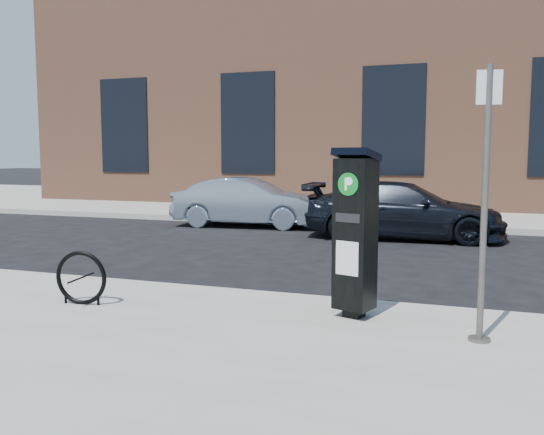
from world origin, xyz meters
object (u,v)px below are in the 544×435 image
at_px(sign_pole, 484,207).
at_px(car_dark, 403,210).
at_px(bike_rack, 81,278).
at_px(car_silver, 248,202).
at_px(parking_kiosk, 355,231).

height_order(sign_pole, car_dark, sign_pole).
distance_m(sign_pole, bike_rack, 4.55).
relative_size(car_silver, car_dark, 0.88).
relative_size(parking_kiosk, car_dark, 0.41).
relative_size(parking_kiosk, bike_rack, 2.84).
xyz_separation_m(parking_kiosk, car_silver, (-4.49, 8.14, -0.44)).
relative_size(sign_pole, bike_rack, 3.99).
bearing_deg(bike_rack, parking_kiosk, 2.31).
bearing_deg(sign_pole, parking_kiosk, 149.35).
xyz_separation_m(sign_pole, car_silver, (-5.78, 8.56, -0.78)).
height_order(sign_pole, bike_rack, sign_pole).
bearing_deg(parking_kiosk, car_dark, 109.88).
distance_m(bike_rack, car_dark, 8.30).
distance_m(parking_kiosk, bike_rack, 3.26).
bearing_deg(parking_kiosk, car_silver, 136.33).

